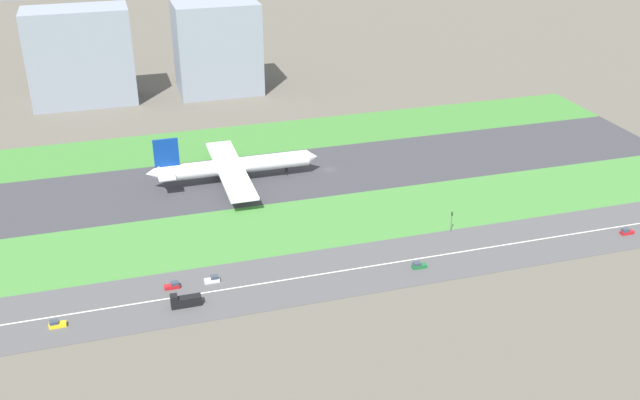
{
  "coord_description": "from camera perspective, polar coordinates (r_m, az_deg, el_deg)",
  "views": [
    {
      "loc": [
        -78.6,
        -249.35,
        114.76
      ],
      "look_at": [
        -14.75,
        -36.5,
        6.0
      ],
      "focal_mm": 40.91,
      "sensor_mm": 36.0,
      "label": 1
    }
  ],
  "objects": [
    {
      "name": "fuel_tank_west",
      "position": [
        426.18,
        -8.38,
        11.29
      ],
      "size": [
        25.75,
        25.75,
        15.93
      ],
      "primitive_type": "cylinder",
      "color": "silver",
      "rests_on": "ground_plane"
    },
    {
      "name": "grass_median_south",
      "position": [
        250.5,
        3.53,
        -1.23
      ],
      "size": [
        280.0,
        36.0,
        0.1
      ],
      "primitive_type": "cube",
      "color": "#427F38",
      "rests_on": "ground_plane"
    },
    {
      "name": "highway",
      "position": [
        224.58,
        6.31,
        -4.81
      ],
      "size": [
        280.0,
        28.0,
        0.1
      ],
      "primitive_type": "cube",
      "color": "#4C4C4F",
      "rests_on": "ground_plane"
    },
    {
      "name": "hangar_building",
      "position": [
        378.8,
        -8.06,
        11.77
      ],
      "size": [
        41.13,
        31.16,
        45.47
      ],
      "primitive_type": "cube",
      "color": "gray",
      "rests_on": "ground_plane"
    },
    {
      "name": "car_1",
      "position": [
        258.23,
        22.87,
        -2.3
      ],
      "size": [
        4.4,
        1.8,
        2.0
      ],
      "rotation": [
        0.0,
        0.0,
        3.14
      ],
      "color": "#B2191E",
      "rests_on": "highway"
    },
    {
      "name": "grass_median_north",
      "position": [
        321.94,
        -1.46,
        5.2
      ],
      "size": [
        280.0,
        36.0,
        0.1
      ],
      "primitive_type": "cube",
      "color": "#3D7A33",
      "rests_on": "ground_plane"
    },
    {
      "name": "car_0",
      "position": [
        206.81,
        -19.91,
        -9.12
      ],
      "size": [
        4.4,
        1.8,
        2.0
      ],
      "rotation": [
        0.0,
        0.0,
        3.14
      ],
      "color": "yellow",
      "rests_on": "highway"
    },
    {
      "name": "ground_plane",
      "position": [
        285.53,
        0.73,
        2.38
      ],
      "size": [
        800.0,
        800.0,
        0.0
      ],
      "primitive_type": "plane",
      "color": "#5B564C"
    },
    {
      "name": "car_3",
      "position": [
        215.23,
        -8.4,
        -6.17
      ],
      "size": [
        4.4,
        1.8,
        2.0
      ],
      "color": "silver",
      "rests_on": "highway"
    },
    {
      "name": "truck_0",
      "position": [
        205.7,
        -10.51,
        -7.78
      ],
      "size": [
        8.4,
        2.5,
        4.0
      ],
      "rotation": [
        0.0,
        0.0,
        3.14
      ],
      "color": "black",
      "rests_on": "highway"
    },
    {
      "name": "car_2",
      "position": [
        221.6,
        7.72,
        -5.1
      ],
      "size": [
        4.4,
        1.8,
        2.0
      ],
      "rotation": [
        0.0,
        0.0,
        3.14
      ],
      "color": "#19662D",
      "rests_on": "highway"
    },
    {
      "name": "runway",
      "position": [
        285.51,
        0.73,
        2.39
      ],
      "size": [
        280.0,
        46.0,
        0.1
      ],
      "primitive_type": "cube",
      "color": "#38383D",
      "rests_on": "ground_plane"
    },
    {
      "name": "terminal_building",
      "position": [
        374.93,
        -18.24,
        10.63
      ],
      "size": [
        48.69,
        25.33,
        46.02
      ],
      "primitive_type": "cube",
      "color": "gray",
      "rests_on": "ground_plane"
    },
    {
      "name": "traffic_light",
      "position": [
        241.66,
        10.25,
        -1.58
      ],
      "size": [
        0.36,
        0.5,
        7.2
      ],
      "color": "#4C4C51",
      "rests_on": "highway"
    },
    {
      "name": "car_4",
      "position": [
        214.37,
        -11.44,
        -6.59
      ],
      "size": [
        4.4,
        1.8,
        2.0
      ],
      "color": "#B2191E",
      "rests_on": "highway"
    },
    {
      "name": "highway_centerline",
      "position": [
        224.56,
        6.31,
        -4.8
      ],
      "size": [
        266.0,
        0.5,
        0.01
      ],
      "primitive_type": "cube",
      "color": "silver",
      "rests_on": "highway"
    },
    {
      "name": "airliner",
      "position": [
        274.88,
        -6.96,
        2.62
      ],
      "size": [
        65.0,
        56.0,
        19.7
      ],
      "color": "white",
      "rests_on": "runway"
    }
  ]
}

